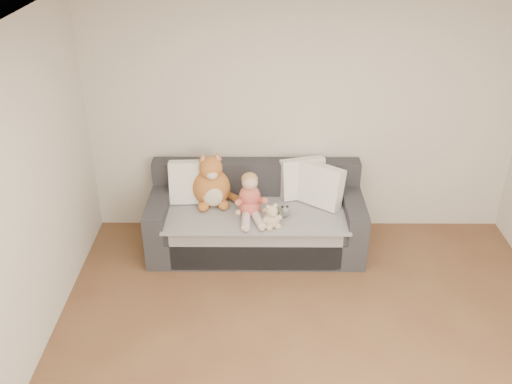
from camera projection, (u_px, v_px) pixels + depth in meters
room_shell at (323, 222)px, 4.07m from camera, size 5.00×5.00×5.00m
sofa at (256, 220)px, 5.99m from camera, size 2.20×0.94×0.85m
cushion_left at (193, 182)px, 5.92m from camera, size 0.50×0.24×0.46m
cushion_right_back at (303, 178)px, 6.02m from camera, size 0.50×0.33×0.44m
cushion_right_front at (320, 185)px, 5.86m from camera, size 0.51×0.46×0.45m
toddler at (250, 199)px, 5.66m from camera, size 0.33×0.48×0.47m
plush_cat at (212, 185)px, 5.87m from camera, size 0.49×0.45×0.60m
teddy_bear at (272, 218)px, 5.51m from camera, size 0.20×0.16×0.26m
plush_cow at (284, 211)px, 5.71m from camera, size 0.12×0.19×0.15m
sippy_cup at (274, 210)px, 5.72m from camera, size 0.12×0.09×0.13m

